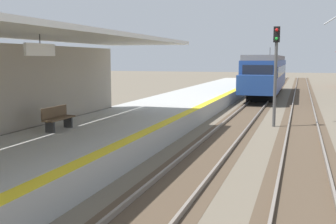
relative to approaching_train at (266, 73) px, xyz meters
The scene contains 6 objects.
station_platform 23.78m from the approaching_train, 100.70° to the right, with size 5.00×80.00×0.91m.
track_pair_nearest_platform 19.43m from the approaching_train, 90.01° to the right, with size 2.34×120.00×0.16m.
track_pair_middle 19.72m from the approaching_train, 80.03° to the right, with size 2.34×120.00×0.16m.
approaching_train is the anchor object (origin of this frame).
rail_signal_post 18.91m from the approaching_train, 84.17° to the right, with size 0.32×0.34×5.20m.
platform_bench 28.19m from the approaching_train, 101.13° to the right, with size 0.45×1.60×0.88m.
Camera 1 is at (5.07, -1.45, 3.55)m, focal length 43.65 mm.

